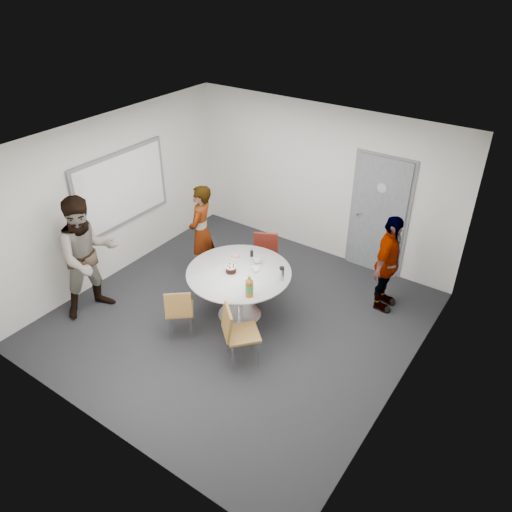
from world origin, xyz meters
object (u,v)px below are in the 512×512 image
Objects in this scene: person_main at (201,232)px; person_left at (88,256)px; chair_near_right at (236,330)px; chair_near_left at (179,309)px; door at (379,216)px; person_right at (388,264)px; chair_far at (265,254)px; table at (240,279)px; whiteboard at (122,189)px.

person_main is 0.85× the size of person_left.
chair_near_right is 0.47× the size of person_left.
person_main is (-0.78, 1.45, 0.32)m from chair_near_left.
door is 4.64m from person_left.
person_left is at bearing -131.08° from door.
person_left reaches higher than person_right.
chair_far is 1.96m from person_right.
table is 1.71× the size of chair_near_right.
door is 3.63m from chair_near_left.
table is 2.26m from person_left.
chair_far is at bearing 93.36° from person_main.
whiteboard is at bearing -5.08° from chair_far.
whiteboard is 2.43m from chair_near_left.
chair_near_left is (2.02, -0.96, -0.96)m from whiteboard.
person_main is (1.23, 0.49, -0.64)m from whiteboard.
whiteboard is at bearing 114.15° from chair_near_left.
whiteboard reaches higher than chair_near_right.
whiteboard is at bearing 177.50° from table.
table is at bearing -42.79° from person_left.
table is at bearing 76.11° from chair_far.
chair_far is (0.22, 1.85, 0.04)m from chair_near_left.
person_main is 1.86m from person_left.
chair_far is 1.12m from person_main.
chair_far is 2.75m from person_left.
chair_near_left is 0.50× the size of person_main.
chair_near_right is at bearing 151.55° from person_right.
person_main reaches higher than table.
door reaches higher than chair_far.
door is 1.12× the size of whiteboard.
chair_far is (2.23, 0.89, -0.92)m from whiteboard.
chair_near_left is at bearing -62.86° from person_left.
chair_far is at bearing -21.78° from person_left.
table reaches higher than chair_far.
chair_far reaches higher than chair_near_left.
person_main is 1.04× the size of person_right.
whiteboard is 1.24× the size of table.
chair_near_left is 1.59m from person_left.
person_left is (-2.47, -0.29, 0.41)m from chair_near_right.
chair_near_right is at bearing -17.22° from whiteboard.
table reaches higher than chair_near_right.
door is 1.38× the size of table.
whiteboard reaches higher than person_main.
table is at bearing -2.50° from whiteboard.
door is at bearing 65.28° from table.
whiteboard reaches higher than chair_far.
door reaches higher than chair_near_right.
chair_near_right is at bearing -38.06° from chair_near_left.
person_left reaches higher than chair_near_right.
table is 1.75× the size of chair_far.
person_left is 1.21× the size of person_right.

